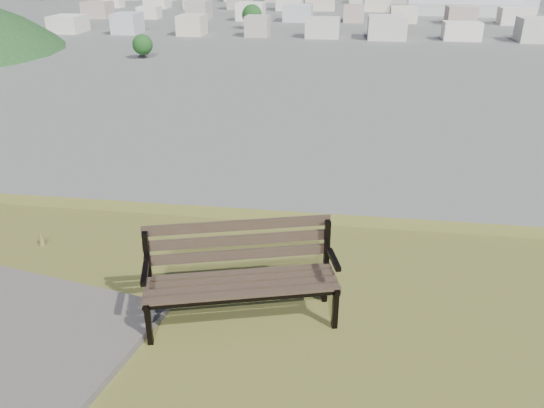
# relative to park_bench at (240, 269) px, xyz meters

# --- Properties ---
(park_bench) EXTENTS (1.85, 1.03, 0.93)m
(park_bench) POSITION_rel_park_bench_xyz_m (0.00, 0.00, 0.00)
(park_bench) COLOR #3E3023
(park_bench) RESTS_ON hilltop_mesa
(arena) EXTENTS (53.84, 27.80, 21.79)m
(arena) POSITION_rel_park_bench_xyz_m (55.23, 286.14, -20.39)
(arena) COLOR beige
(arena) RESTS_ON ground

